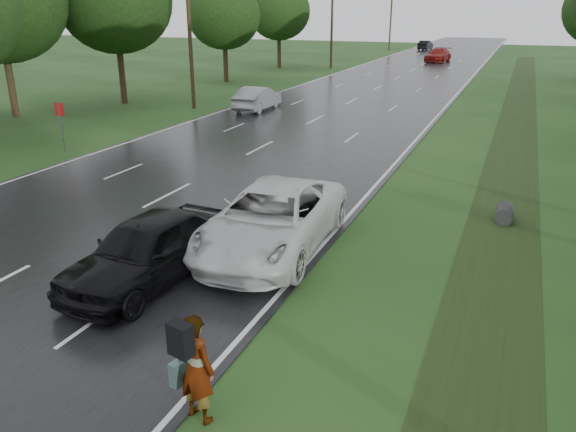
% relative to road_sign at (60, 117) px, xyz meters
% --- Properties ---
extents(road, '(14.00, 180.00, 0.04)m').
position_rel_road_sign_xyz_m(road, '(8.50, 33.00, -1.62)').
color(road, black).
rests_on(road, ground).
extents(edge_stripe_east, '(0.12, 180.00, 0.01)m').
position_rel_road_sign_xyz_m(edge_stripe_east, '(15.25, 33.00, -1.60)').
color(edge_stripe_east, silver).
rests_on(edge_stripe_east, road).
extents(edge_stripe_west, '(0.12, 180.00, 0.01)m').
position_rel_road_sign_xyz_m(edge_stripe_west, '(1.75, 33.00, -1.60)').
color(edge_stripe_west, silver).
rests_on(edge_stripe_west, road).
extents(center_line, '(0.12, 180.00, 0.01)m').
position_rel_road_sign_xyz_m(center_line, '(8.50, 33.00, -1.60)').
color(center_line, silver).
rests_on(center_line, road).
extents(drainage_ditch, '(2.20, 120.00, 0.56)m').
position_rel_road_sign_xyz_m(drainage_ditch, '(20.00, 6.71, -1.61)').
color(drainage_ditch, '#1E3213').
rests_on(drainage_ditch, ground).
extents(road_sign, '(0.50, 0.06, 2.30)m').
position_rel_road_sign_xyz_m(road_sign, '(0.00, 0.00, 0.00)').
color(road_sign, slate).
rests_on(road_sign, ground).
extents(utility_pole_mid, '(1.60, 0.26, 10.00)m').
position_rel_road_sign_xyz_m(utility_pole_mid, '(-0.70, 13.00, 3.55)').
color(utility_pole_mid, '#332214').
rests_on(utility_pole_mid, ground).
extents(utility_pole_far, '(1.60, 0.26, 10.00)m').
position_rel_road_sign_xyz_m(utility_pole_far, '(-0.70, 43.00, 3.55)').
color(utility_pole_far, '#332214').
rests_on(utility_pole_far, ground).
extents(utility_pole_distant, '(1.60, 0.26, 10.00)m').
position_rel_road_sign_xyz_m(utility_pole_distant, '(-0.70, 73.00, 3.55)').
color(utility_pole_distant, '#332214').
rests_on(utility_pole_distant, ground).
extents(tree_west_c, '(7.80, 7.80, 10.43)m').
position_rel_road_sign_xyz_m(tree_west_c, '(-6.50, 13.00, 5.27)').
color(tree_west_c, '#332214').
rests_on(tree_west_c, ground).
extents(tree_west_d, '(6.60, 6.60, 8.80)m').
position_rel_road_sign_xyz_m(tree_west_d, '(-5.70, 27.00, 4.18)').
color(tree_west_d, '#332214').
rests_on(tree_west_d, ground).
extents(tree_west_f, '(7.00, 7.00, 9.29)m').
position_rel_road_sign_xyz_m(tree_west_f, '(-6.30, 41.00, 4.49)').
color(tree_west_f, '#332214').
rests_on(tree_west_f, ground).
extents(pedestrian, '(0.94, 0.93, 1.96)m').
position_rel_road_sign_xyz_m(pedestrian, '(15.67, -13.85, -0.63)').
color(pedestrian, '#A5998C').
rests_on(pedestrian, ground).
extents(white_pickup, '(3.27, 6.56, 1.78)m').
position_rel_road_sign_xyz_m(white_pickup, '(14.00, -7.00, -0.71)').
color(white_pickup, silver).
rests_on(white_pickup, road).
extents(dark_sedan, '(2.46, 5.19, 1.72)m').
position_rel_road_sign_xyz_m(dark_sedan, '(12.00, -10.00, -0.74)').
color(dark_sedan, black).
rests_on(dark_sedan, road).
extents(silver_sedan, '(1.75, 4.73, 1.55)m').
position_rel_road_sign_xyz_m(silver_sedan, '(3.73, 13.83, -0.83)').
color(silver_sedan, gray).
rests_on(silver_sedan, road).
extents(far_car_red, '(2.99, 5.97, 1.66)m').
position_rel_road_sign_xyz_m(far_car_red, '(9.58, 55.27, -0.77)').
color(far_car_red, maroon).
rests_on(far_car_red, road).
extents(far_car_dark, '(1.92, 4.54, 1.46)m').
position_rel_road_sign_xyz_m(far_car_dark, '(4.40, 77.11, -0.87)').
color(far_car_dark, black).
rests_on(far_car_dark, road).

